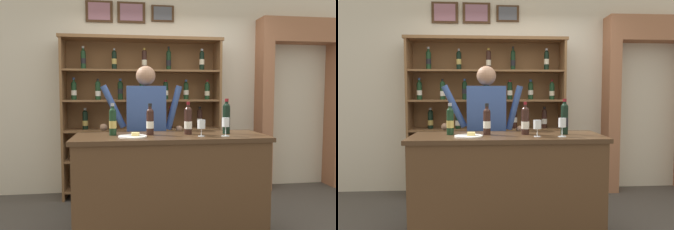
{
  "view_description": "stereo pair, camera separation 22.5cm",
  "coord_description": "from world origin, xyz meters",
  "views": [
    {
      "loc": [
        -0.55,
        -2.91,
        1.39
      ],
      "look_at": [
        -0.12,
        0.18,
        1.17
      ],
      "focal_mm": 33.63,
      "sensor_mm": 36.0,
      "label": 1
    },
    {
      "loc": [
        -0.32,
        -2.93,
        1.39
      ],
      "look_at": [
        -0.12,
        0.18,
        1.17
      ],
      "focal_mm": 33.63,
      "sensor_mm": 36.0,
      "label": 2
    }
  ],
  "objects": [
    {
      "name": "tasting_bottle_riserva",
      "position": [
        -0.31,
        0.03,
        1.13
      ],
      "size": [
        0.07,
        0.07,
        0.3
      ],
      "color": "black",
      "rests_on": "tasting_counter"
    },
    {
      "name": "wine_shelf",
      "position": [
        -0.31,
        1.37,
        1.12
      ],
      "size": [
        2.13,
        0.38,
        2.12
      ],
      "color": "brown",
      "rests_on": "ground"
    },
    {
      "name": "tasting_bottle_grappa",
      "position": [
        -0.66,
        0.05,
        1.13
      ],
      "size": [
        0.07,
        0.07,
        0.3
      ],
      "color": "black",
      "rests_on": "tasting_counter"
    },
    {
      "name": "cheese_plate",
      "position": [
        -0.48,
        -0.09,
        1.0
      ],
      "size": [
        0.26,
        0.26,
        0.04
      ],
      "color": "white",
      "rests_on": "tasting_counter"
    },
    {
      "name": "archway_doorway",
      "position": [
        2.0,
        1.49,
        1.39
      ],
      "size": [
        1.29,
        0.45,
        2.45
      ],
      "color": "#9E6647",
      "rests_on": "ground"
    },
    {
      "name": "tasting_counter",
      "position": [
        -0.13,
        -0.0,
        0.5
      ],
      "size": [
        1.79,
        0.63,
        1.0
      ],
      "color": "#4C331E",
      "rests_on": "ground"
    },
    {
      "name": "back_wall",
      "position": [
        -0.0,
        1.62,
        1.71
      ],
      "size": [
        12.0,
        0.19,
        3.41
      ],
      "color": "beige",
      "rests_on": "ground"
    },
    {
      "name": "tasting_bottle_vin_santo",
      "position": [
        0.05,
        0.03,
        1.13
      ],
      "size": [
        0.07,
        0.07,
        0.31
      ],
      "color": "black",
      "rests_on": "tasting_counter"
    },
    {
      "name": "wine_glass_left",
      "position": [
        0.14,
        -0.13,
        1.1
      ],
      "size": [
        0.07,
        0.07,
        0.15
      ],
      "color": "silver",
      "rests_on": "tasting_counter"
    },
    {
      "name": "wine_glass_right",
      "position": [
        0.36,
        -0.15,
        1.11
      ],
      "size": [
        0.07,
        0.07,
        0.17
      ],
      "color": "silver",
      "rests_on": "tasting_counter"
    },
    {
      "name": "tasting_bottle_brunello",
      "position": [
        0.43,
        0.02,
        1.15
      ],
      "size": [
        0.07,
        0.07,
        0.34
      ],
      "color": "black",
      "rests_on": "tasting_counter"
    },
    {
      "name": "shopkeeper",
      "position": [
        -0.32,
        0.58,
        1.05
      ],
      "size": [
        0.92,
        0.22,
        1.69
      ],
      "color": "#2D3347",
      "rests_on": "ground"
    }
  ]
}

